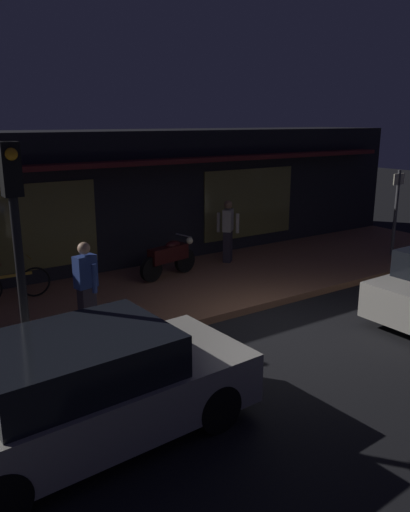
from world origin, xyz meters
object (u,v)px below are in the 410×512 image
object	(u,v)px
person_bystander	(228,230)
bicycle_parked	(11,285)
sign_post	(396,208)
motorcycle	(169,257)
person_photographer	(86,286)
parked_car_near	(88,389)
traffic_light_pole	(16,228)

from	to	relation	value
person_bystander	bicycle_parked	bearing A→B (deg)	179.18
sign_post	motorcycle	bearing A→B (deg)	164.27
person_photographer	person_bystander	xyz separation A→B (m)	(4.88, 2.39, 0.00)
bicycle_parked	person_bystander	distance (m)	5.65
motorcycle	parked_car_near	xyz separation A→B (m)	(-4.02, -4.97, 0.06)
motorcycle	bicycle_parked	world-z (taller)	motorcycle
motorcycle	bicycle_parked	xyz separation A→B (m)	(-3.65, 0.37, -0.14)
motorcycle	person_bystander	world-z (taller)	person_bystander
motorcycle	traffic_light_pole	world-z (taller)	traffic_light_pole
motorcycle	person_photographer	world-z (taller)	person_photographer
parked_car_near	sign_post	bearing A→B (deg)	17.35
motorcycle	person_photographer	bearing A→B (deg)	-144.12
traffic_light_pole	person_bystander	bearing A→B (deg)	31.01
bicycle_parked	person_photographer	xyz separation A→B (m)	(0.74, -2.47, 0.52)
bicycle_parked	parked_car_near	size ratio (longest dim) A/B	0.40
person_bystander	traffic_light_pole	distance (m)	7.49
motorcycle	parked_car_near	distance (m)	6.39
bicycle_parked	traffic_light_pole	size ratio (longest dim) A/B	0.46
person_photographer	parked_car_near	bearing A→B (deg)	-111.19
person_bystander	traffic_light_pole	world-z (taller)	traffic_light_pole
bicycle_parked	sign_post	size ratio (longest dim) A/B	0.69
person_photographer	parked_car_near	distance (m)	3.09
person_bystander	parked_car_near	xyz separation A→B (m)	(-5.99, -5.26, -0.32)
person_bystander	parked_car_near	bearing A→B (deg)	-138.73
sign_post	traffic_light_pole	world-z (taller)	traffic_light_pole
traffic_light_pole	bicycle_parked	bearing A→B (deg)	80.13
bicycle_parked	person_photographer	size ratio (longest dim) A/B	0.99
person_photographer	traffic_light_pole	bearing A→B (deg)	-135.44
motorcycle	bicycle_parked	distance (m)	3.67
bicycle_parked	traffic_light_pole	world-z (taller)	traffic_light_pole
sign_post	parked_car_near	xyz separation A→B (m)	(-10.28, -3.21, -0.81)
motorcycle	sign_post	size ratio (longest dim) A/B	0.70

